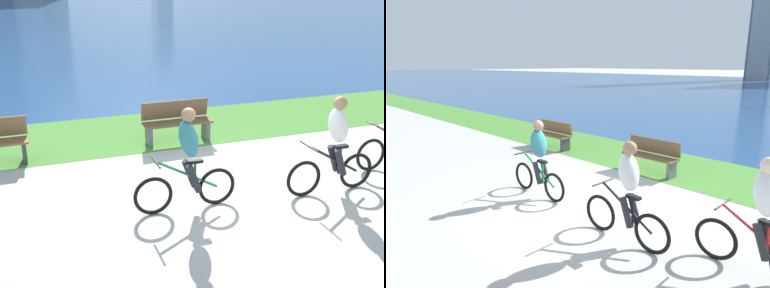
{
  "view_description": "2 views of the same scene",
  "coord_description": "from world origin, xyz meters",
  "views": [
    {
      "loc": [
        -3.16,
        -7.19,
        3.63
      ],
      "look_at": [
        -0.63,
        -0.02,
        0.85
      ],
      "focal_mm": 45.57,
      "sensor_mm": 36.0,
      "label": 1
    },
    {
      "loc": [
        4.52,
        -4.82,
        2.81
      ],
      "look_at": [
        -0.66,
        0.31,
        1.04
      ],
      "focal_mm": 31.11,
      "sensor_mm": 36.0,
      "label": 2
    }
  ],
  "objects": [
    {
      "name": "cyclist_lead",
      "position": [
        -0.91,
        -0.62,
        0.83
      ],
      "size": [
        1.68,
        0.52,
        1.66
      ],
      "color": "black",
      "rests_on": "ground"
    },
    {
      "name": "bench_near_path",
      "position": [
        -0.1,
        2.46,
        0.45
      ],
      "size": [
        1.5,
        0.47,
        0.9
      ],
      "color": "brown",
      "rests_on": "ground"
    },
    {
      "name": "cyclist_trailing",
      "position": [
        1.6,
        -0.84,
        0.83
      ],
      "size": [
        1.67,
        0.52,
        1.67
      ],
      "color": "black",
      "rests_on": "ground"
    },
    {
      "name": "ground_plane",
      "position": [
        0.0,
        0.0,
        0.0
      ],
      "size": [
        300.0,
        300.0,
        0.0
      ],
      "primitive_type": "plane",
      "color": "#B2AFA8"
    },
    {
      "name": "bay_water_surface",
      "position": [
        0.0,
        38.46,
        0.0
      ],
      "size": [
        300.0,
        67.3,
        0.0
      ],
      "primitive_type": "cube",
      "color": "navy",
      "rests_on": "ground"
    },
    {
      "name": "grass_strip_bayside",
      "position": [
        0.0,
        3.4,
        0.0
      ],
      "size": [
        120.0,
        2.83,
        0.01
      ],
      "primitive_type": "cube",
      "color": "#478433",
      "rests_on": "ground"
    }
  ]
}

